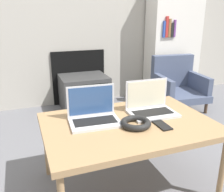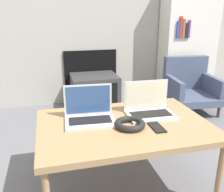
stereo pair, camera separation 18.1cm
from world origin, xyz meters
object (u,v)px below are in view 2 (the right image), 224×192
(laptop_right, at_px, (149,107))
(headphones, at_px, (130,124))
(armchair, at_px, (189,85))
(phone, at_px, (157,127))
(laptop_left, at_px, (89,113))
(tv, at_px, (95,92))

(laptop_right, relative_size, headphones, 1.70)
(headphones, xyz_separation_m, armchair, (1.17, 1.25, -0.19))
(phone, bearing_deg, laptop_left, 149.52)
(laptop_left, relative_size, headphones, 1.74)
(laptop_right, xyz_separation_m, tv, (-0.11, 1.43, -0.32))
(headphones, bearing_deg, phone, -20.19)
(headphones, bearing_deg, tv, 87.11)
(laptop_left, relative_size, laptop_right, 1.02)
(laptop_left, xyz_separation_m, laptop_right, (0.41, 0.00, 0.00))
(laptop_left, bearing_deg, headphones, -32.61)
(phone, xyz_separation_m, tv, (-0.07, 1.64, -0.27))
(tv, bearing_deg, headphones, -92.89)
(phone, relative_size, armchair, 0.23)
(laptop_right, xyz_separation_m, headphones, (-0.19, -0.16, -0.03))
(tv, relative_size, armchair, 0.88)
(tv, distance_m, armchair, 1.15)
(laptop_left, height_order, laptop_right, same)
(laptop_left, relative_size, tv, 0.59)
(laptop_right, bearing_deg, tv, 96.33)
(phone, height_order, armchair, armchair)
(phone, bearing_deg, laptop_right, 80.58)
(headphones, bearing_deg, laptop_right, 40.60)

